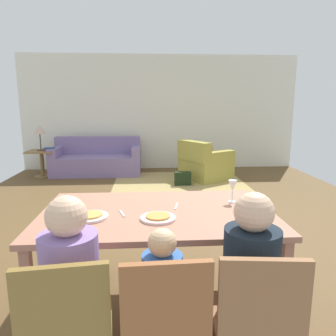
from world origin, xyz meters
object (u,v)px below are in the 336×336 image
dining_table (157,219)px  couch (97,161)px  dining_chair_man (68,327)px  person_woman (248,294)px  person_man (73,301)px  plate_near_child (158,218)px  plate_near_man (91,217)px  wine_glass (233,187)px  armchair (204,164)px  side_table (42,160)px  person_child (162,311)px  book_lower (50,150)px  table_lamp (40,130)px  dining_chair_woman (256,318)px  handbag (183,178)px  dining_chair_child (164,322)px  book_upper (49,148)px

dining_table → couch: size_ratio=0.89×
dining_chair_man → person_woman: (0.95, 0.17, 0.02)m
couch → person_man: bearing=-82.8°
plate_near_child → person_woman: bearing=-48.9°
plate_near_man → wine_glass: 1.15m
armchair → side_table: size_ratio=2.03×
plate_near_man → person_child: (0.47, -0.62, -0.34)m
wine_glass → book_lower: bearing=121.8°
person_child → table_lamp: bearing=113.4°
plate_near_child → dining_table: bearing=90.0°
dining_table → table_lamp: 5.20m
dining_chair_woman → couch: (-1.65, 5.81, -0.19)m
dining_table → handbag: size_ratio=5.41×
dining_chair_woman → armchair: dining_chair_woman is taller
armchair → dining_table: bearing=-105.0°
dining_table → couch: bearing=103.6°
person_woman → person_child: bearing=-179.4°
wine_glass → couch: 5.09m
wine_glass → armchair: (0.51, 4.03, -0.57)m
dining_chair_child → handbag: bearing=82.4°
plate_near_man → dining_chair_woman: (0.94, -0.78, -0.28)m
dining_chair_man → dining_chair_woman: bearing=-0.0°
wine_glass → person_man: 1.48m
book_lower → book_upper: (-0.02, 0.04, 0.03)m
plate_near_man → table_lamp: size_ratio=0.46×
dining_table → armchair: armchair is taller
person_child → dining_chair_woman: bearing=-19.9°
wine_glass → person_woman: person_woman is taller
plate_near_man → wine_glass: bearing=15.3°
dining_table → wine_glass: size_ratio=9.31×
plate_near_child → book_upper: 5.31m
dining_chair_child → table_lamp: table_lamp is taller
couch → person_woman: bearing=-73.5°
dining_chair_woman → table_lamp: bearing=116.7°
person_woman → side_table: size_ratio=1.91×
dining_chair_child → couch: dining_chair_child is taller
armchair → plate_near_child: bearing=-104.4°
plate_near_man → book_lower: size_ratio=1.14×
wine_glass → side_table: (-2.95, 4.46, -0.52)m
person_man → couch: 5.68m
dining_table → armchair: (1.13, 4.21, -0.38)m
plate_near_child → wine_glass: bearing=30.0°
dining_chair_man → person_woman: person_woman is taller
armchair → handbag: size_ratio=3.68×
plate_near_child → person_woman: 0.77m
person_woman → book_upper: size_ratio=5.04×
person_child → handbag: bearing=82.0°
person_child → book_upper: person_child is taller
dining_table → person_child: person_child is taller
plate_near_child → table_lamp: bearing=115.7°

